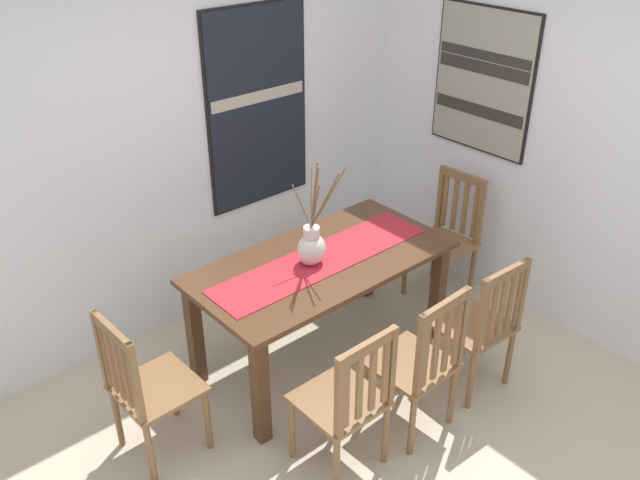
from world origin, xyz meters
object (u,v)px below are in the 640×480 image
object	(u,v)px
dining_table	(322,276)
painting_on_side_wall	(483,80)
chair_2	(447,236)
chair_3	(347,400)
chair_0	(481,323)
centerpiece_vase	(312,246)
chair_4	(145,386)
painting_on_back_wall	(257,108)
chair_1	(420,361)

from	to	relation	value
dining_table	painting_on_side_wall	world-z (taller)	painting_on_side_wall
chair_2	chair_3	world-z (taller)	chair_2
chair_0	chair_2	xyz separation A→B (m)	(0.69, 0.84, 0.00)
centerpiece_vase	painting_on_side_wall	xyz separation A→B (m)	(1.60, 0.03, 0.71)
chair_0	painting_on_side_wall	bearing A→B (deg)	42.07
chair_2	centerpiece_vase	bearing A→B (deg)	179.22
centerpiece_vase	chair_4	size ratio (longest dim) A/B	0.77
painting_on_back_wall	chair_1	bearing A→B (deg)	-98.67
chair_2	dining_table	bearing A→B (deg)	179.24
chair_2	painting_on_back_wall	world-z (taller)	painting_on_back_wall
chair_1	painting_on_side_wall	xyz separation A→B (m)	(1.53, 0.89, 1.10)
centerpiece_vase	chair_3	xyz separation A→B (m)	(-0.44, -0.80, -0.40)
centerpiece_vase	chair_0	size ratio (longest dim) A/B	0.78
chair_2	chair_4	bearing A→B (deg)	-179.77
chair_0	painting_on_back_wall	distance (m)	2.08
centerpiece_vase	painting_on_back_wall	world-z (taller)	painting_on_back_wall
chair_3	chair_2	bearing A→B (deg)	24.18
chair_0	painting_on_back_wall	size ratio (longest dim) A/B	0.67
centerpiece_vase	painting_on_back_wall	distance (m)	1.17
dining_table	chair_3	xyz separation A→B (m)	(-0.53, -0.80, -0.16)
dining_table	chair_3	bearing A→B (deg)	-123.24
dining_table	chair_0	distance (m)	1.02
dining_table	painting_on_back_wall	distance (m)	1.29
chair_0	chair_3	size ratio (longest dim) A/B	1.00
dining_table	painting_on_side_wall	distance (m)	1.79
chair_4	painting_on_back_wall	world-z (taller)	painting_on_back_wall
dining_table	chair_4	size ratio (longest dim) A/B	1.77
painting_on_back_wall	painting_on_side_wall	world-z (taller)	painting_on_back_wall
chair_0	painting_on_back_wall	bearing A→B (deg)	98.39
centerpiece_vase	chair_1	size ratio (longest dim) A/B	0.75
chair_0	chair_4	bearing A→B (deg)	155.33
painting_on_side_wall	chair_4	bearing A→B (deg)	-178.75
chair_0	chair_2	bearing A→B (deg)	50.44
chair_1	painting_on_side_wall	world-z (taller)	painting_on_side_wall
chair_1	painting_on_side_wall	bearing A→B (deg)	30.06
painting_on_side_wall	chair_2	bearing A→B (deg)	-170.13
centerpiece_vase	chair_1	bearing A→B (deg)	-85.72
dining_table	chair_4	xyz separation A→B (m)	(-1.27, -0.03, -0.15)
chair_1	dining_table	bearing A→B (deg)	88.77
chair_3	chair_4	world-z (taller)	chair_4
chair_4	chair_3	bearing A→B (deg)	-46.15
chair_1	chair_4	distance (m)	1.50
chair_1	chair_4	world-z (taller)	chair_1
dining_table	painting_on_side_wall	size ratio (longest dim) A/B	1.66
chair_1	centerpiece_vase	bearing A→B (deg)	94.28
chair_2	chair_3	xyz separation A→B (m)	(-1.75, -0.78, -0.01)
chair_1	painting_on_back_wall	distance (m)	2.08
painting_on_back_wall	painting_on_side_wall	xyz separation A→B (m)	(1.25, -0.95, 0.16)
centerpiece_vase	chair_1	world-z (taller)	centerpiece_vase
centerpiece_vase	painting_on_side_wall	bearing A→B (deg)	1.19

